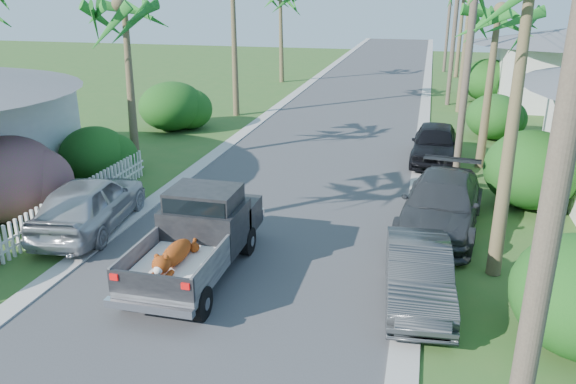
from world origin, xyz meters
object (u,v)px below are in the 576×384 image
(utility_pole_c, at_px, (455,27))
(utility_pole_d, at_px, (449,16))
(parked_car_rn, at_px, (418,275))
(palm_l_b, at_px, (122,5))
(pickup_truck, at_px, (201,232))
(parked_car_ln, at_px, (90,203))
(palm_r_b, at_px, (498,11))
(utility_pole_a, at_px, (551,218))
(utility_pole_b, at_px, (469,54))
(parked_car_rm, at_px, (441,205))
(parked_car_rf, at_px, (435,144))
(house_right_far, at_px, (576,69))

(utility_pole_c, bearing_deg, utility_pole_d, 90.00)
(parked_car_rn, height_order, palm_l_b, palm_l_b)
(pickup_truck, bearing_deg, utility_pole_c, 74.67)
(parked_car_ln, xyz_separation_m, palm_r_b, (11.60, 9.13, 5.14))
(utility_pole_a, bearing_deg, utility_pole_b, 90.00)
(parked_car_rm, relative_size, utility_pole_a, 0.59)
(utility_pole_a, xyz_separation_m, utility_pole_b, (0.00, 15.00, 0.00))
(palm_r_b, height_order, utility_pole_b, utility_pole_b)
(utility_pole_c, height_order, utility_pole_d, same)
(parked_car_ln, bearing_deg, utility_pole_a, 136.09)
(parked_car_rf, bearing_deg, utility_pole_c, 88.56)
(parked_car_rf, bearing_deg, parked_car_ln, -133.82)
(palm_l_b, bearing_deg, parked_car_rn, -35.33)
(parked_car_rn, bearing_deg, house_right_far, 67.11)
(parked_car_rm, bearing_deg, pickup_truck, -138.76)
(utility_pole_a, bearing_deg, utility_pole_d, 90.00)
(utility_pole_a, height_order, utility_pole_c, same)
(parked_car_ln, xyz_separation_m, utility_pole_c, (10.60, 22.13, 3.79))
(pickup_truck, relative_size, utility_pole_a, 0.57)
(pickup_truck, distance_m, parked_car_rm, 7.11)
(pickup_truck, relative_size, house_right_far, 0.57)
(utility_pole_d, bearing_deg, utility_pole_b, -90.00)
(pickup_truck, distance_m, utility_pole_b, 11.39)
(utility_pole_a, height_order, utility_pole_d, same)
(utility_pole_c, relative_size, utility_pole_d, 1.00)
(palm_r_b, bearing_deg, utility_pole_a, -93.37)
(utility_pole_b, bearing_deg, palm_r_b, 63.43)
(house_right_far, relative_size, utility_pole_d, 1.00)
(parked_car_rn, bearing_deg, utility_pole_b, 78.08)
(pickup_truck, height_order, parked_car_rn, pickup_truck)
(utility_pole_d, bearing_deg, utility_pole_c, -90.00)
(pickup_truck, distance_m, parked_car_ln, 4.39)
(palm_l_b, height_order, utility_pole_a, utility_pole_a)
(parked_car_rf, relative_size, utility_pole_d, 0.50)
(utility_pole_a, bearing_deg, house_right_far, 76.98)
(parked_car_rf, height_order, utility_pole_c, utility_pole_c)
(parked_car_ln, xyz_separation_m, house_right_far, (18.00, 24.13, 1.31))
(palm_l_b, bearing_deg, utility_pole_d, 68.20)
(parked_car_ln, xyz_separation_m, palm_l_b, (-1.80, 6.13, 5.33))
(utility_pole_d, bearing_deg, parked_car_rm, -90.99)
(parked_car_rf, bearing_deg, utility_pole_a, -85.32)
(parked_car_rn, xyz_separation_m, parked_car_rm, (0.54, 4.32, 0.11))
(palm_r_b, height_order, utility_pole_d, utility_pole_d)
(parked_car_ln, height_order, utility_pole_a, utility_pole_a)
(house_right_far, bearing_deg, utility_pole_d, 119.65)
(pickup_truck, height_order, parked_car_ln, pickup_truck)
(pickup_truck, xyz_separation_m, utility_pole_b, (6.48, 8.64, 3.59))
(parked_car_ln, relative_size, utility_pole_d, 0.53)
(parked_car_rf, xyz_separation_m, utility_pole_d, (0.78, 27.62, 3.83))
(parked_car_rf, relative_size, parked_car_ln, 0.95)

